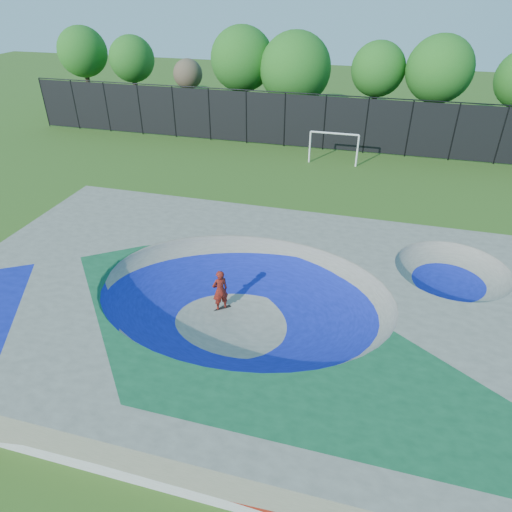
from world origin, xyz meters
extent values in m
plane|color=#2F5417|center=(0.00, 0.00, 0.00)|extent=(120.00, 120.00, 0.00)
cube|color=gray|center=(0.00, 0.00, 0.75)|extent=(22.00, 14.00, 1.50)
imported|color=red|center=(-1.09, 0.53, 0.89)|extent=(0.76, 0.75, 1.77)
cube|color=black|center=(-1.09, 0.53, 0.03)|extent=(0.75, 0.65, 0.05)
cylinder|color=white|center=(-0.53, 17.98, 1.09)|extent=(0.12, 0.12, 2.17)
cylinder|color=white|center=(2.73, 17.98, 1.09)|extent=(0.12, 0.12, 2.17)
cylinder|color=white|center=(1.10, 17.98, 2.17)|extent=(3.26, 0.12, 0.12)
cylinder|color=black|center=(-24.00, 21.00, 2.00)|extent=(0.09, 0.09, 4.00)
cylinder|color=black|center=(-21.00, 21.00, 2.00)|extent=(0.09, 0.09, 4.00)
cylinder|color=black|center=(-18.00, 21.00, 2.00)|extent=(0.09, 0.09, 4.00)
cylinder|color=black|center=(-15.00, 21.00, 2.00)|extent=(0.09, 0.09, 4.00)
cylinder|color=black|center=(-12.00, 21.00, 2.00)|extent=(0.09, 0.09, 4.00)
cylinder|color=black|center=(-9.00, 21.00, 2.00)|extent=(0.09, 0.09, 4.00)
cylinder|color=black|center=(-6.00, 21.00, 2.00)|extent=(0.09, 0.09, 4.00)
cylinder|color=black|center=(-3.00, 21.00, 2.00)|extent=(0.09, 0.09, 4.00)
cylinder|color=black|center=(0.00, 21.00, 2.00)|extent=(0.09, 0.09, 4.00)
cylinder|color=black|center=(3.00, 21.00, 2.00)|extent=(0.09, 0.09, 4.00)
cylinder|color=black|center=(6.00, 21.00, 2.00)|extent=(0.09, 0.09, 4.00)
cylinder|color=black|center=(9.00, 21.00, 2.00)|extent=(0.09, 0.09, 4.00)
cylinder|color=black|center=(12.00, 21.00, 2.00)|extent=(0.09, 0.09, 4.00)
cube|color=black|center=(0.00, 21.00, 2.00)|extent=(48.00, 0.03, 3.80)
cylinder|color=black|center=(0.00, 21.00, 4.00)|extent=(48.00, 0.08, 0.08)
cylinder|color=#403220|center=(-23.54, 27.08, 1.80)|extent=(0.44, 0.44, 3.60)
sphere|color=#1D6119|center=(-23.54, 27.08, 5.27)|extent=(4.48, 4.48, 4.48)
cylinder|color=#403220|center=(-18.52, 27.02, 1.67)|extent=(0.44, 0.44, 3.35)
sphere|color=#1D6119|center=(-18.52, 27.02, 4.86)|extent=(4.03, 4.03, 4.03)
cylinder|color=#403220|center=(-13.22, 27.14, 1.34)|extent=(0.44, 0.44, 2.69)
sphere|color=brown|center=(-13.22, 27.14, 3.79)|extent=(2.60, 2.60, 2.60)
cylinder|color=#403220|center=(-7.75, 25.87, 1.74)|extent=(0.44, 0.44, 3.47)
sphere|color=#1D6119|center=(-7.75, 25.87, 5.42)|extent=(5.18, 5.18, 5.18)
cylinder|color=#403220|center=(-3.16, 25.30, 1.41)|extent=(0.44, 0.44, 2.82)
sphere|color=#1D6119|center=(-3.16, 25.30, 4.95)|extent=(5.67, 5.67, 5.67)
cylinder|color=#403220|center=(3.23, 25.91, 1.77)|extent=(0.44, 0.44, 3.54)
sphere|color=#1D6119|center=(3.23, 25.91, 5.10)|extent=(4.14, 4.14, 4.14)
cylinder|color=#403220|center=(7.64, 25.15, 1.78)|extent=(0.44, 0.44, 3.57)
sphere|color=#1D6119|center=(7.64, 25.15, 5.39)|extent=(4.86, 4.86, 4.86)
camera|label=1|loc=(4.00, -12.87, 11.21)|focal=32.00mm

